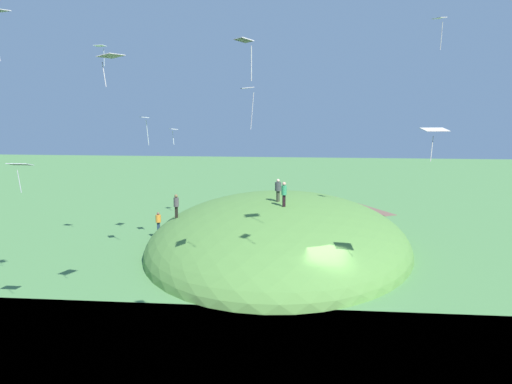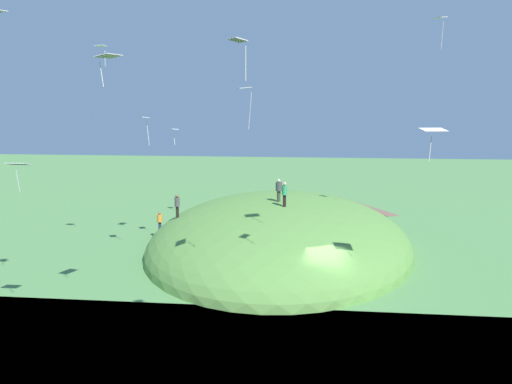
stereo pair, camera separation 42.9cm
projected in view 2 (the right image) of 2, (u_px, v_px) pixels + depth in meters
name	position (u px, v px, depth m)	size (l,w,h in m)	color
ground_plane	(327.00, 292.00, 31.45)	(160.00, 160.00, 0.00)	#4F8346
grass_hill	(280.00, 245.00, 41.94)	(28.54, 20.01, 7.32)	#55873C
dirt_path	(361.00, 206.00, 57.86)	(11.64, 1.40, 0.04)	brown
person_near_shore	(279.00, 188.00, 39.94)	(0.64, 0.64, 1.71)	#343C2B
person_with_child	(160.00, 219.00, 43.57)	(0.52, 0.52, 1.57)	#1E3146
person_walking_path	(177.00, 203.00, 40.79)	(0.42, 0.42, 1.81)	black
person_on_hilltop	(285.00, 191.00, 38.29)	(0.49, 0.49, 1.79)	black
kite_0	(239.00, 43.00, 18.14)	(0.81, 0.75, 1.41)	white
kite_1	(145.00, 120.00, 35.72)	(0.89, 0.81, 1.91)	white
kite_3	(246.00, 91.00, 25.76)	(0.94, 0.76, 2.04)	silver
kite_4	(174.00, 130.00, 39.57)	(0.87, 0.80, 1.23)	white
kite_8	(440.00, 20.00, 33.17)	(0.96, 0.89, 1.94)	silver
kite_9	(108.00, 57.00, 23.55)	(1.28, 1.07, 1.42)	silver
kite_12	(18.00, 165.00, 25.03)	(0.71, 1.01, 1.42)	white
kite_14	(101.00, 47.00, 35.82)	(0.68, 0.83, 1.36)	silver
kite_15	(433.00, 131.00, 25.88)	(1.09, 1.36, 1.62)	white
mooring_post	(225.00, 298.00, 29.29)	(0.14, 0.14, 0.82)	brown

